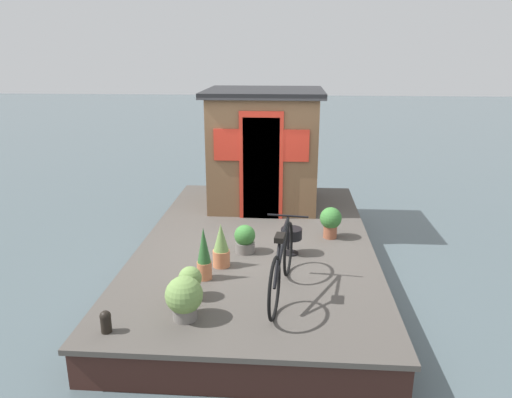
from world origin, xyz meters
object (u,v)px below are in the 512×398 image
(potted_plant_rosemary, at_px, (190,282))
(potted_plant_sage, at_px, (184,297))
(bicycle, at_px, (282,264))
(potted_plant_fern, at_px, (221,246))
(mooring_bollard, at_px, (106,321))
(potted_plant_succulent, at_px, (245,239))
(charcoal_grill, at_px, (291,235))
(potted_plant_geranium, at_px, (204,255))
(potted_plant_mint, at_px, (331,221))
(houseboat_cabin, at_px, (264,148))

(potted_plant_rosemary, bearing_deg, potted_plant_sage, -176.15)
(bicycle, bearing_deg, potted_plant_fern, 48.82)
(potted_plant_sage, bearing_deg, potted_plant_fern, -8.68)
(potted_plant_rosemary, xyz_separation_m, mooring_bollard, (-0.76, 0.71, -0.07))
(potted_plant_succulent, relative_size, charcoal_grill, 1.06)
(potted_plant_fern, distance_m, potted_plant_succulent, 0.56)
(potted_plant_succulent, bearing_deg, potted_plant_fern, 151.29)
(potted_plant_geranium, xyz_separation_m, potted_plant_mint, (1.50, -1.66, -0.05))
(houseboat_cabin, height_order, potted_plant_mint, houseboat_cabin)
(potted_plant_succulent, bearing_deg, charcoal_grill, -91.48)
(potted_plant_geranium, bearing_deg, potted_plant_rosemary, 171.29)
(potted_plant_fern, xyz_separation_m, mooring_bollard, (-1.63, 0.94, -0.15))
(potted_plant_rosemary, bearing_deg, potted_plant_succulent, -20.21)
(potted_plant_succulent, bearing_deg, bicycle, -155.53)
(potted_plant_sage, height_order, potted_plant_fern, potted_plant_fern)
(houseboat_cabin, distance_m, potted_plant_sage, 4.23)
(potted_plant_geranium, xyz_separation_m, potted_plant_rosemary, (-0.49, 0.08, -0.12))
(potted_plant_succulent, relative_size, mooring_bollard, 1.68)
(potted_plant_succulent, distance_m, mooring_bollard, 2.43)
(potted_plant_mint, bearing_deg, charcoal_grill, 138.10)
(potted_plant_succulent, bearing_deg, potted_plant_mint, -62.69)
(houseboat_cabin, bearing_deg, charcoal_grill, -167.51)
(mooring_bollard, bearing_deg, charcoal_grill, -41.47)
(charcoal_grill, bearing_deg, potted_plant_fern, 117.02)
(potted_plant_fern, relative_size, mooring_bollard, 2.48)
(charcoal_grill, bearing_deg, houseboat_cabin, 12.49)
(potted_plant_sage, distance_m, mooring_bollard, 0.81)
(potted_plant_sage, bearing_deg, houseboat_cabin, -8.37)
(potted_plant_sage, relative_size, potted_plant_succulent, 1.20)
(potted_plant_rosemary, relative_size, charcoal_grill, 1.02)
(potted_plant_sage, xyz_separation_m, potted_plant_rosemary, (0.46, 0.03, -0.05))
(potted_plant_mint, bearing_deg, mooring_bollard, 138.42)
(potted_plant_fern, bearing_deg, potted_plant_succulent, -28.71)
(bicycle, xyz_separation_m, potted_plant_sage, (-0.62, 1.01, -0.13))
(potted_plant_fern, bearing_deg, charcoal_grill, -62.98)
(potted_plant_sage, height_order, potted_plant_geranium, potted_plant_geranium)
(bicycle, relative_size, potted_plant_rosemary, 4.58)
(houseboat_cabin, height_order, potted_plant_fern, houseboat_cabin)
(potted_plant_fern, bearing_deg, potted_plant_rosemary, 164.99)
(potted_plant_geranium, bearing_deg, mooring_bollard, 148.05)
(houseboat_cabin, distance_m, potted_plant_mint, 2.14)
(potted_plant_fern, xyz_separation_m, potted_plant_mint, (1.12, -1.50, -0.01))
(potted_plant_fern, height_order, potted_plant_rosemary, potted_plant_fern)
(potted_plant_succulent, bearing_deg, houseboat_cabin, -3.41)
(potted_plant_rosemary, bearing_deg, potted_plant_fern, -15.01)
(potted_plant_geranium, distance_m, mooring_bollard, 1.49)
(potted_plant_rosemary, bearing_deg, charcoal_grill, -40.67)
(houseboat_cabin, bearing_deg, mooring_bollard, 163.09)
(mooring_bollard, bearing_deg, potted_plant_succulent, -29.67)
(potted_plant_sage, height_order, potted_plant_mint, potted_plant_sage)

